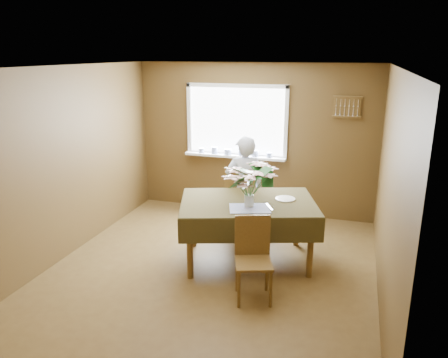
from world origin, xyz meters
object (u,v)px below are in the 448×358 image
(chair_near, at_px, (253,254))
(flower_bouquet, at_px, (249,181))
(dining_table, at_px, (248,209))
(chair_far, at_px, (242,199))
(seated_woman, at_px, (244,188))

(chair_near, relative_size, flower_bouquet, 1.56)
(chair_near, bearing_deg, dining_table, 89.18)
(dining_table, xyz_separation_m, chair_far, (-0.29, 0.80, -0.16))
(chair_far, xyz_separation_m, flower_bouquet, (0.35, -0.98, 0.59))
(chair_near, bearing_deg, seated_woman, 89.21)
(dining_table, distance_m, flower_bouquet, 0.47)
(chair_near, xyz_separation_m, seated_woman, (-0.51, 1.56, 0.25))
(seated_woman, distance_m, flower_bouquet, 1.05)
(chair_far, distance_m, chair_near, 1.71)
(chair_far, xyz_separation_m, seated_woman, (0.05, -0.06, 0.19))
(dining_table, height_order, chair_far, chair_far)
(seated_woman, bearing_deg, dining_table, 84.07)
(dining_table, height_order, flower_bouquet, flower_bouquet)
(seated_woman, xyz_separation_m, flower_bouquet, (0.30, -0.93, 0.40))
(dining_table, bearing_deg, chair_far, 91.85)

